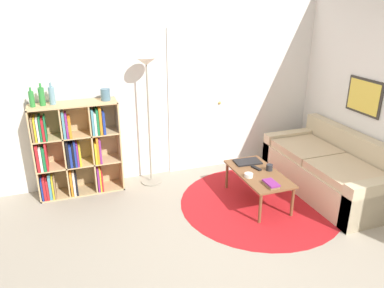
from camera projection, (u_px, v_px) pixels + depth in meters
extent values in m
plane|color=gray|center=(255.00, 276.00, 3.51)|extent=(14.00, 14.00, 0.00)
cube|color=silver|center=(175.00, 85.00, 5.19)|extent=(7.35, 0.05, 2.60)
cube|color=white|center=(199.00, 102.00, 5.36)|extent=(0.91, 0.02, 2.07)
sphere|color=tan|center=(220.00, 103.00, 5.46)|extent=(0.04, 0.04, 0.04)
cube|color=silver|center=(367.00, 92.00, 4.79)|extent=(0.05, 5.44, 2.60)
cube|color=#332D28|center=(364.00, 97.00, 4.80)|extent=(0.02, 0.57, 0.46)
cube|color=yellow|center=(364.00, 97.00, 4.79)|extent=(0.01, 0.51, 0.40)
cylinder|color=#B2191E|center=(260.00, 203.00, 4.74)|extent=(2.01, 2.01, 0.01)
cube|color=tan|center=(34.00, 154.00, 4.66)|extent=(0.02, 0.34, 1.22)
cube|color=tan|center=(119.00, 144.00, 4.99)|extent=(0.02, 0.34, 1.22)
cube|color=tan|center=(73.00, 104.00, 4.60)|extent=(1.07, 0.34, 0.02)
cube|color=tan|center=(83.00, 190.00, 5.04)|extent=(1.07, 0.34, 0.02)
cube|color=tan|center=(77.00, 145.00, 4.96)|extent=(1.07, 0.02, 1.22)
cube|color=tan|center=(64.00, 151.00, 4.77)|extent=(0.02, 0.32, 1.18)
cube|color=tan|center=(92.00, 147.00, 4.88)|extent=(0.02, 0.32, 1.18)
cube|color=tan|center=(80.00, 163.00, 4.89)|extent=(1.03, 0.32, 0.02)
cube|color=tan|center=(76.00, 135.00, 4.75)|extent=(1.03, 0.32, 0.02)
cube|color=navy|center=(42.00, 188.00, 4.78)|extent=(0.02, 0.20, 0.28)
cube|color=#B21E23|center=(45.00, 187.00, 4.81)|extent=(0.03, 0.27, 0.29)
cube|color=#B21E23|center=(47.00, 188.00, 4.81)|extent=(0.03, 0.22, 0.27)
cube|color=teal|center=(50.00, 185.00, 4.82)|extent=(0.03, 0.24, 0.31)
cube|color=gold|center=(53.00, 187.00, 4.81)|extent=(0.02, 0.19, 0.29)
cube|color=olive|center=(55.00, 186.00, 4.82)|extent=(0.02, 0.21, 0.30)
cube|color=orange|center=(71.00, 182.00, 4.90)|extent=(0.03, 0.25, 0.31)
cube|color=silver|center=(74.00, 183.00, 4.89)|extent=(0.03, 0.19, 0.30)
cube|color=black|center=(76.00, 183.00, 4.91)|extent=(0.02, 0.22, 0.28)
cube|color=#7F287A|center=(98.00, 179.00, 5.00)|extent=(0.03, 0.22, 0.31)
cube|color=gold|center=(100.00, 178.00, 5.00)|extent=(0.02, 0.21, 0.31)
cube|color=#B21E23|center=(101.00, 179.00, 5.04)|extent=(0.02, 0.27, 0.27)
cube|color=#B21E23|center=(38.00, 156.00, 4.65)|extent=(0.03, 0.27, 0.34)
cube|color=silver|center=(41.00, 158.00, 4.65)|extent=(0.03, 0.24, 0.31)
cube|color=#196B38|center=(44.00, 158.00, 4.65)|extent=(0.03, 0.21, 0.31)
cube|color=#B21E23|center=(46.00, 155.00, 4.68)|extent=(0.02, 0.26, 0.36)
cube|color=black|center=(67.00, 153.00, 4.76)|extent=(0.03, 0.27, 0.34)
cube|color=navy|center=(70.00, 154.00, 4.77)|extent=(0.03, 0.24, 0.28)
cube|color=black|center=(73.00, 153.00, 4.78)|extent=(0.02, 0.26, 0.30)
cube|color=navy|center=(75.00, 152.00, 4.78)|extent=(0.03, 0.25, 0.32)
cube|color=#7F287A|center=(77.00, 154.00, 4.79)|extent=(0.02, 0.23, 0.29)
cube|color=gold|center=(79.00, 154.00, 4.82)|extent=(0.02, 0.27, 0.27)
cube|color=gold|center=(95.00, 152.00, 4.84)|extent=(0.03, 0.19, 0.28)
cube|color=orange|center=(97.00, 149.00, 4.87)|extent=(0.03, 0.26, 0.35)
cube|color=#7F287A|center=(100.00, 150.00, 4.87)|extent=(0.03, 0.23, 0.32)
cube|color=olive|center=(33.00, 128.00, 4.51)|extent=(0.02, 0.26, 0.29)
cube|color=gold|center=(35.00, 129.00, 4.51)|extent=(0.02, 0.24, 0.29)
cube|color=silver|center=(38.00, 128.00, 4.52)|extent=(0.02, 0.24, 0.28)
cube|color=#196B38|center=(40.00, 127.00, 4.53)|extent=(0.02, 0.26, 0.29)
cube|color=#B21E23|center=(43.00, 129.00, 4.53)|extent=(0.03, 0.22, 0.27)
cube|color=#196B38|center=(45.00, 127.00, 4.53)|extent=(0.02, 0.22, 0.30)
cube|color=teal|center=(63.00, 124.00, 4.59)|extent=(0.03, 0.22, 0.33)
cube|color=#7F287A|center=(66.00, 125.00, 4.60)|extent=(0.02, 0.21, 0.31)
cube|color=orange|center=(70.00, 126.00, 4.62)|extent=(0.03, 0.19, 0.26)
cube|color=teal|center=(92.00, 121.00, 4.71)|extent=(0.03, 0.24, 0.32)
cube|color=silver|center=(95.00, 123.00, 4.72)|extent=(0.03, 0.22, 0.29)
cube|color=#196B38|center=(97.00, 121.00, 4.74)|extent=(0.03, 0.26, 0.32)
cube|color=orange|center=(100.00, 120.00, 4.72)|extent=(0.03, 0.19, 0.34)
cube|color=navy|center=(103.00, 122.00, 4.76)|extent=(0.03, 0.23, 0.29)
cylinder|color=gray|center=(151.00, 181.00, 5.28)|extent=(0.29, 0.29, 0.01)
cylinder|color=gray|center=(149.00, 124.00, 4.97)|extent=(0.02, 0.02, 1.64)
cone|color=white|center=(146.00, 61.00, 4.67)|extent=(0.27, 0.27, 0.10)
cube|color=#CCB793|center=(327.00, 176.00, 4.98)|extent=(0.90, 1.86, 0.42)
cube|color=#CCB793|center=(351.00, 160.00, 5.03)|extent=(0.16, 1.86, 0.77)
cube|color=#CCB793|center=(377.00, 202.00, 4.21)|extent=(0.90, 0.16, 0.56)
cube|color=#CCB793|center=(291.00, 149.00, 5.70)|extent=(0.90, 0.16, 0.56)
cube|color=#CCB08B|center=(345.00, 171.00, 4.53)|extent=(0.70, 0.75, 0.10)
cube|color=#CCB08B|center=(307.00, 149.00, 5.20)|extent=(0.70, 0.75, 0.10)
cube|color=brown|center=(258.00, 174.00, 4.65)|extent=(0.51, 0.98, 0.02)
cylinder|color=brown|center=(260.00, 208.00, 4.26)|extent=(0.04, 0.04, 0.38)
cylinder|color=brown|center=(227.00, 175.00, 5.05)|extent=(0.04, 0.04, 0.38)
cylinder|color=brown|center=(292.00, 202.00, 4.40)|extent=(0.04, 0.04, 0.38)
cylinder|color=brown|center=(255.00, 171.00, 5.19)|extent=(0.04, 0.04, 0.38)
cube|color=black|center=(247.00, 162.00, 4.93)|extent=(0.35, 0.24, 0.02)
cylinder|color=silver|center=(249.00, 175.00, 4.53)|extent=(0.11, 0.11, 0.05)
cube|color=olive|center=(271.00, 185.00, 4.33)|extent=(0.12, 0.21, 0.02)
cube|color=#7F287A|center=(271.00, 183.00, 4.32)|extent=(0.12, 0.21, 0.02)
cylinder|color=#28282D|center=(269.00, 167.00, 4.70)|extent=(0.08, 0.08, 0.08)
cube|color=black|center=(256.00, 168.00, 4.75)|extent=(0.08, 0.16, 0.02)
cylinder|color=#2D8438|center=(32.00, 99.00, 4.41)|extent=(0.06, 0.06, 0.19)
cylinder|color=#2D8438|center=(30.00, 89.00, 4.37)|extent=(0.02, 0.02, 0.05)
cylinder|color=#2D8438|center=(42.00, 97.00, 4.47)|extent=(0.07, 0.07, 0.22)
cylinder|color=#2D8438|center=(40.00, 85.00, 4.42)|extent=(0.03, 0.03, 0.05)
cylinder|color=#6B93A3|center=(52.00, 96.00, 4.51)|extent=(0.07, 0.07, 0.21)
cylinder|color=#6B93A3|center=(50.00, 85.00, 4.46)|extent=(0.03, 0.03, 0.05)
cylinder|color=slate|center=(105.00, 95.00, 4.70)|extent=(0.12, 0.12, 0.15)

